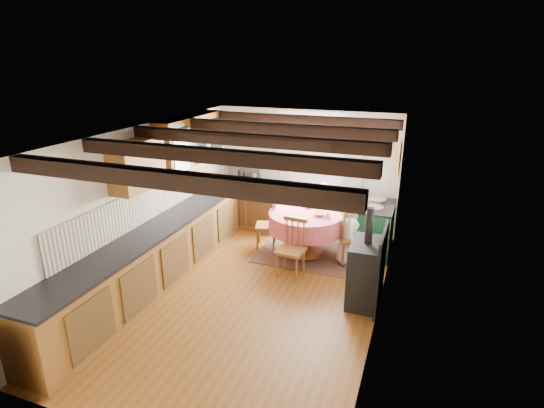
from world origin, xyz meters
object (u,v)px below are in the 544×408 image
at_px(chair_near, 291,249).
at_px(aga_range, 374,228).
at_px(child_far, 322,211).
at_px(cup, 328,215).
at_px(cast_iron_stove, 367,257).
at_px(dining_table, 306,234).
at_px(chair_left, 266,224).
at_px(chair_right, 352,236).
at_px(child_right, 348,231).

relative_size(chair_near, aga_range, 0.97).
distance_m(child_far, cup, 0.96).
xyz_separation_m(cast_iron_stove, cup, (-0.81, 1.13, 0.11)).
bearing_deg(dining_table, cast_iron_stove, -44.85).
bearing_deg(aga_range, chair_left, -166.14).
relative_size(cast_iron_stove, cup, 15.49).
xyz_separation_m(chair_left, aga_range, (1.87, 0.46, 0.00)).
distance_m(dining_table, child_far, 0.81).
height_order(dining_table, chair_near, chair_near).
relative_size(chair_left, cast_iron_stove, 0.63).
bearing_deg(aga_range, chair_right, -117.45).
relative_size(cast_iron_stove, child_right, 1.24).
bearing_deg(child_right, aga_range, -52.37).
bearing_deg(chair_near, aga_range, 56.05).
xyz_separation_m(chair_left, cup, (1.17, -0.13, 0.38)).
xyz_separation_m(chair_near, chair_right, (0.83, 0.80, 0.01)).
bearing_deg(cup, aga_range, 40.08).
bearing_deg(dining_table, cup, -11.02).
xyz_separation_m(dining_table, cup, (0.40, -0.08, 0.44)).
bearing_deg(chair_right, aga_range, -46.29).
bearing_deg(chair_right, chair_near, 115.25).
bearing_deg(cup, chair_left, 173.65).
xyz_separation_m(chair_right, child_far, (-0.72, 0.83, 0.07)).
relative_size(dining_table, cup, 14.03).
xyz_separation_m(dining_table, child_far, (0.10, 0.79, 0.17)).
distance_m(cast_iron_stove, child_far, 2.29).
bearing_deg(child_right, child_far, 18.21).
relative_size(chair_near, cup, 10.27).
height_order(chair_near, child_far, child_far).
distance_m(chair_left, chair_right, 1.59).
bearing_deg(dining_table, chair_near, -90.53).
xyz_separation_m(aga_range, child_far, (-1.01, 0.27, 0.11)).
bearing_deg(dining_table, aga_range, 24.93).
xyz_separation_m(child_far, cup, (0.31, -0.86, 0.27)).
distance_m(chair_near, child_right, 1.10).
bearing_deg(dining_table, child_right, -3.71).
xyz_separation_m(chair_left, chair_right, (1.59, -0.09, 0.03)).
xyz_separation_m(chair_near, cup, (0.41, 0.76, 0.35)).
height_order(chair_right, cup, chair_right).
bearing_deg(cast_iron_stove, chair_right, 108.85).
bearing_deg(child_far, chair_right, 113.90).
xyz_separation_m(child_right, cup, (-0.34, -0.03, 0.25)).
bearing_deg(aga_range, child_right, -122.72).
height_order(chair_left, aga_range, aga_range).
bearing_deg(cup, dining_table, 168.98).
height_order(chair_near, child_right, child_right).
distance_m(dining_table, chair_left, 0.77).
bearing_deg(aga_range, cast_iron_stove, -86.35).
relative_size(chair_right, child_right, 0.84).
relative_size(cast_iron_stove, child_far, 1.28).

